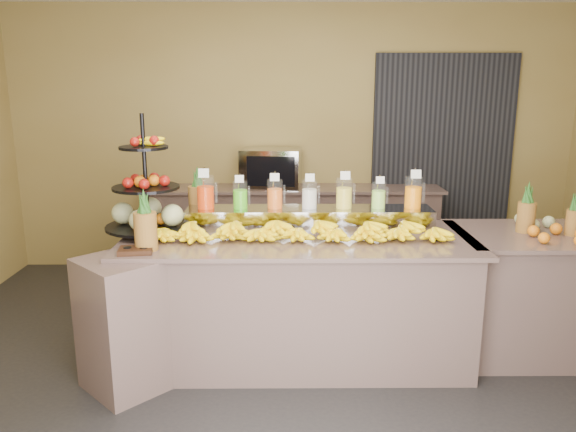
{
  "coord_description": "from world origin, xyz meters",
  "views": [
    {
      "loc": [
        -0.1,
        -3.55,
        2.01
      ],
      "look_at": [
        -0.07,
        0.3,
        1.09
      ],
      "focal_mm": 35.0,
      "sensor_mm": 36.0,
      "label": 1
    }
  ],
  "objects_px": {
    "right_fruit_pile": "(552,227)",
    "fruit_stand": "(152,203)",
    "condiment_caddy": "(136,250)",
    "oven_warmer": "(271,168)",
    "banana_heap": "(298,228)",
    "pitcher_tray": "(309,218)"
  },
  "relations": [
    {
      "from": "right_fruit_pile",
      "to": "fruit_stand",
      "type": "bearing_deg",
      "value": 177.15
    },
    {
      "from": "fruit_stand",
      "to": "banana_heap",
      "type": "bearing_deg",
      "value": -15.35
    },
    {
      "from": "right_fruit_pile",
      "to": "oven_warmer",
      "type": "bearing_deg",
      "value": 136.31
    },
    {
      "from": "pitcher_tray",
      "to": "fruit_stand",
      "type": "height_order",
      "value": "fruit_stand"
    },
    {
      "from": "pitcher_tray",
      "to": "condiment_caddy",
      "type": "height_order",
      "value": "pitcher_tray"
    },
    {
      "from": "pitcher_tray",
      "to": "fruit_stand",
      "type": "xyz_separation_m",
      "value": [
        -1.15,
        -0.14,
        0.15
      ]
    },
    {
      "from": "right_fruit_pile",
      "to": "oven_warmer",
      "type": "height_order",
      "value": "oven_warmer"
    },
    {
      "from": "right_fruit_pile",
      "to": "oven_warmer",
      "type": "relative_size",
      "value": 0.69
    },
    {
      "from": "banana_heap",
      "to": "oven_warmer",
      "type": "relative_size",
      "value": 3.58
    },
    {
      "from": "banana_heap",
      "to": "condiment_caddy",
      "type": "height_order",
      "value": "banana_heap"
    },
    {
      "from": "fruit_stand",
      "to": "oven_warmer",
      "type": "relative_size",
      "value": 1.42
    },
    {
      "from": "fruit_stand",
      "to": "right_fruit_pile",
      "type": "relative_size",
      "value": 2.05
    },
    {
      "from": "banana_heap",
      "to": "fruit_stand",
      "type": "height_order",
      "value": "fruit_stand"
    },
    {
      "from": "condiment_caddy",
      "to": "pitcher_tray",
      "type": "bearing_deg",
      "value": 29.19
    },
    {
      "from": "pitcher_tray",
      "to": "condiment_caddy",
      "type": "distance_m",
      "value": 1.32
    },
    {
      "from": "condiment_caddy",
      "to": "right_fruit_pile",
      "type": "xyz_separation_m",
      "value": [
        2.87,
        0.36,
        0.05
      ]
    },
    {
      "from": "pitcher_tray",
      "to": "oven_warmer",
      "type": "relative_size",
      "value": 3.04
    },
    {
      "from": "right_fruit_pile",
      "to": "oven_warmer",
      "type": "xyz_separation_m",
      "value": [
        -2.04,
        1.95,
        0.13
      ]
    },
    {
      "from": "condiment_caddy",
      "to": "oven_warmer",
      "type": "height_order",
      "value": "oven_warmer"
    },
    {
      "from": "banana_heap",
      "to": "right_fruit_pile",
      "type": "xyz_separation_m",
      "value": [
        1.81,
        0.04,
        -0.01
      ]
    },
    {
      "from": "banana_heap",
      "to": "right_fruit_pile",
      "type": "height_order",
      "value": "right_fruit_pile"
    },
    {
      "from": "banana_heap",
      "to": "fruit_stand",
      "type": "relative_size",
      "value": 2.52
    }
  ]
}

